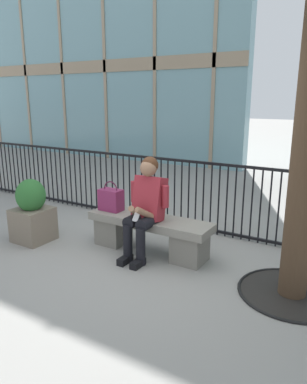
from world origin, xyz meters
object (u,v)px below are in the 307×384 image
(seated_person_with_phone, at_px, (146,205))
(handbag_on_bench, at_px, (111,199))
(planter, at_px, (32,213))
(stone_bench, at_px, (149,231))

(seated_person_with_phone, relative_size, handbag_on_bench, 3.11)
(seated_person_with_phone, xyz_separation_m, planter, (-1.56, -0.37, -0.26))
(stone_bench, distance_m, handbag_on_bench, 0.66)
(handbag_on_bench, relative_size, planter, 0.46)
(stone_bench, height_order, seated_person_with_phone, seated_person_with_phone)
(stone_bench, distance_m, seated_person_with_phone, 0.40)
(seated_person_with_phone, bearing_deg, stone_bench, 102.30)
(stone_bench, bearing_deg, handbag_on_bench, -179.01)
(seated_person_with_phone, height_order, planter, seated_person_with_phone)
(handbag_on_bench, xyz_separation_m, planter, (-0.95, -0.49, -0.20))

